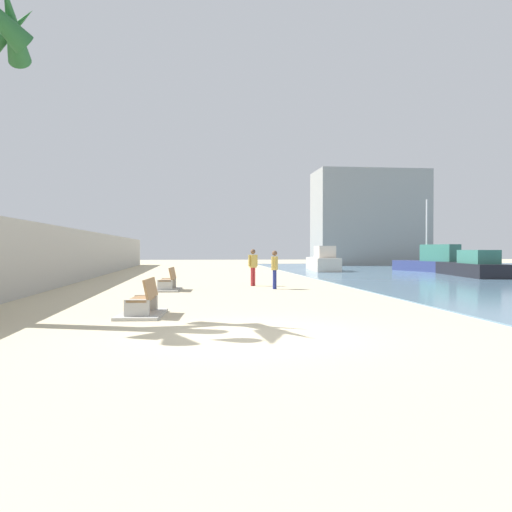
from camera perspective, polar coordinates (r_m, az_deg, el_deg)
The scene contains 10 objects.
ground_plane at distance 28.78m, azimuth -4.58°, elevation -2.74°, with size 120.00×120.00×0.00m, color #C6B793.
seawall at distance 29.44m, azimuth -19.34°, elevation 0.02°, with size 0.80×64.00×2.80m, color #ADAAA3.
bench_near at distance 14.18m, azimuth -12.05°, elevation -5.37°, with size 1.26×2.18×0.98m.
bench_far at distance 22.68m, azimuth -9.45°, elevation -3.08°, with size 1.24×2.17×0.98m.
person_walking at distance 23.16m, azimuth 2.01°, elevation -1.15°, with size 0.32×0.47×1.68m.
person_standing at distance 25.16m, azimuth -0.33°, elevation -0.90°, with size 0.47×0.32×1.75m.
boat_far_left at distance 42.29m, azimuth 18.45°, elevation -0.60°, with size 3.30×7.66×5.54m.
boat_mid_bay at distance 42.66m, azimuth 7.20°, elevation -0.59°, with size 2.41×7.16×1.96m.
boat_distant at distance 36.32m, azimuth 22.20°, elevation -1.05°, with size 3.07×8.15×1.66m.
harbor_building at distance 59.97m, azimuth 12.07°, elevation 3.97°, with size 12.00×6.00×10.32m, color gray.
Camera 1 is at (-1.02, -10.71, 1.73)m, focal length 37.27 mm.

